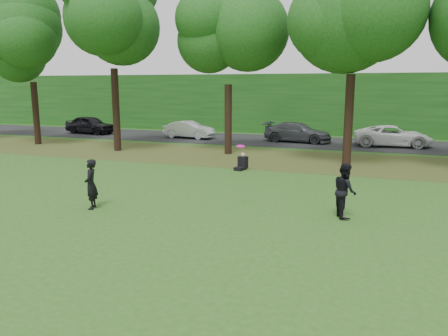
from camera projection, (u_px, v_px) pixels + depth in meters
name	position (u px, v px, depth m)	size (l,w,h in m)	color
ground	(169.00, 231.00, 12.44)	(120.00, 120.00, 0.00)	#28541A
leaf_litter	(273.00, 159.00, 24.48)	(60.00, 7.00, 0.01)	#50441C
street	(298.00, 142.00, 31.88)	(70.00, 7.00, 0.02)	black
far_hedge	(312.00, 104.00, 36.97)	(70.00, 3.00, 5.00)	#194A15
player_left	(91.00, 184.00, 14.51)	(0.61, 0.40, 1.68)	black
player_right	(345.00, 191.00, 13.57)	(0.83, 0.65, 1.71)	black
parked_cars	(292.00, 133.00, 31.22)	(38.74, 4.03, 1.50)	black
frisbee	(241.00, 146.00, 13.90)	(0.36, 0.36, 0.09)	#DD1293
seated_person	(242.00, 163.00, 21.36)	(0.57, 0.80, 0.83)	black
tree_line	(270.00, 13.00, 23.06)	(55.30, 7.90, 12.31)	black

